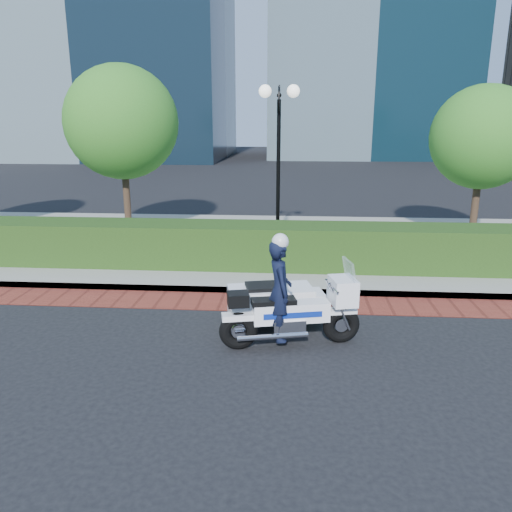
# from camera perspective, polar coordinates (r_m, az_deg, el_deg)

# --- Properties ---
(ground) EXTENTS (120.00, 120.00, 0.00)m
(ground) POSITION_cam_1_polar(r_m,az_deg,el_deg) (8.67, -5.45, -8.70)
(ground) COLOR black
(ground) RESTS_ON ground
(brick_strip) EXTENTS (60.00, 1.00, 0.01)m
(brick_strip) POSITION_cam_1_polar(r_m,az_deg,el_deg) (10.04, -4.02, -5.20)
(brick_strip) COLOR maroon
(brick_strip) RESTS_ON ground
(sidewalk) EXTENTS (60.00, 8.00, 0.15)m
(sidewalk) POSITION_cam_1_polar(r_m,az_deg,el_deg) (14.29, -1.45, 1.38)
(sidewalk) COLOR gray
(sidewalk) RESTS_ON ground
(hedge_main) EXTENTS (18.00, 1.20, 1.00)m
(hedge_main) POSITION_cam_1_polar(r_m,az_deg,el_deg) (11.84, -2.62, 1.29)
(hedge_main) COLOR black
(hedge_main) RESTS_ON sidewalk
(lamppost) EXTENTS (1.02, 0.70, 4.21)m
(lamppost) POSITION_cam_1_polar(r_m,az_deg,el_deg) (13.02, 2.60, 12.85)
(lamppost) COLOR black
(lamppost) RESTS_ON sidewalk
(tree_b) EXTENTS (3.20, 3.20, 4.89)m
(tree_b) POSITION_cam_1_polar(r_m,az_deg,el_deg) (15.12, -15.10, 14.50)
(tree_b) COLOR #332319
(tree_b) RESTS_ON sidewalk
(tree_c) EXTENTS (2.80, 2.80, 4.30)m
(tree_c) POSITION_cam_1_polar(r_m,az_deg,el_deg) (15.19, 24.51, 12.22)
(tree_c) COLOR #332319
(tree_c) RESTS_ON sidewalk
(police_motorcycle) EXTENTS (2.28, 1.64, 1.86)m
(police_motorcycle) POSITION_cam_1_polar(r_m,az_deg,el_deg) (8.23, 2.87, -5.21)
(police_motorcycle) COLOR black
(police_motorcycle) RESTS_ON ground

